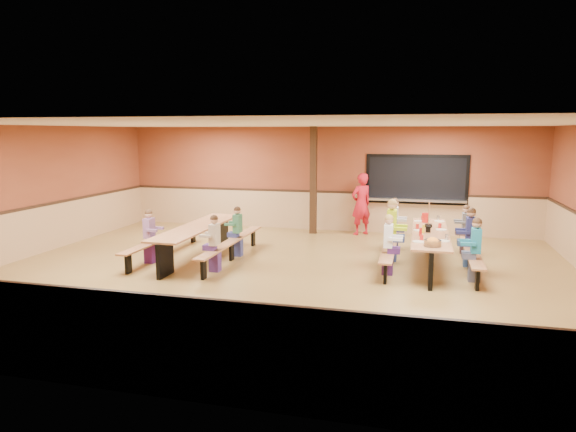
# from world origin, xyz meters

# --- Properties ---
(ground) EXTENTS (12.00, 12.00, 0.00)m
(ground) POSITION_xyz_m (0.00, 0.00, 0.00)
(ground) COLOR olive
(ground) RESTS_ON ground
(room_envelope) EXTENTS (12.04, 10.04, 3.02)m
(room_envelope) POSITION_xyz_m (0.00, 0.00, 0.69)
(room_envelope) COLOR brown
(room_envelope) RESTS_ON ground
(kitchen_pass_through) EXTENTS (2.78, 0.28, 1.38)m
(kitchen_pass_through) POSITION_xyz_m (2.60, 4.96, 1.49)
(kitchen_pass_through) COLOR black
(kitchen_pass_through) RESTS_ON ground
(structural_post) EXTENTS (0.18, 0.18, 3.00)m
(structural_post) POSITION_xyz_m (-0.20, 4.40, 1.50)
(structural_post) COLOR black
(structural_post) RESTS_ON ground
(cafeteria_table_main) EXTENTS (1.91, 3.70, 0.74)m
(cafeteria_table_main) POSITION_xyz_m (2.95, 1.48, 0.53)
(cafeteria_table_main) COLOR #A96C43
(cafeteria_table_main) RESTS_ON ground
(cafeteria_table_second) EXTENTS (1.91, 3.70, 0.74)m
(cafeteria_table_second) POSITION_xyz_m (-2.17, 0.88, 0.53)
(cafeteria_table_second) COLOR #A96C43
(cafeteria_table_second) RESTS_ON ground
(seated_child_white_left) EXTENTS (0.37, 0.30, 1.20)m
(seated_child_white_left) POSITION_xyz_m (2.12, 0.58, 0.60)
(seated_child_white_left) COLOR white
(seated_child_white_left) RESTS_ON ground
(seated_adult_yellow) EXTENTS (0.44, 0.36, 1.36)m
(seated_adult_yellow) POSITION_xyz_m (2.12, 1.74, 0.68)
(seated_adult_yellow) COLOR #B9E016
(seated_adult_yellow) RESTS_ON ground
(seated_child_grey_left) EXTENTS (0.39, 0.32, 1.25)m
(seated_child_grey_left) POSITION_xyz_m (2.12, 2.89, 0.62)
(seated_child_grey_left) COLOR #BEBEBE
(seated_child_grey_left) RESTS_ON ground
(seated_child_teal_right) EXTENTS (0.37, 0.31, 1.22)m
(seated_child_teal_right) POSITION_xyz_m (3.77, 0.49, 0.61)
(seated_child_teal_right) COLOR #1A6F8B
(seated_child_teal_right) RESTS_ON ground
(seated_child_navy_right) EXTENTS (0.39, 0.32, 1.25)m
(seated_child_navy_right) POSITION_xyz_m (3.77, 1.65, 0.62)
(seated_child_navy_right) COLOR navy
(seated_child_navy_right) RESTS_ON ground
(seated_child_char_right) EXTENTS (0.33, 0.27, 1.14)m
(seated_child_char_right) POSITION_xyz_m (3.77, 2.87, 0.57)
(seated_child_char_right) COLOR #565A61
(seated_child_char_right) RESTS_ON ground
(seated_child_purple_sec) EXTENTS (0.35, 0.29, 1.17)m
(seated_child_purple_sec) POSITION_xyz_m (-2.99, 0.22, 0.58)
(seated_child_purple_sec) COLOR slate
(seated_child_purple_sec) RESTS_ON ground
(seated_child_green_sec) EXTENTS (0.34, 0.27, 1.14)m
(seated_child_green_sec) POSITION_xyz_m (-1.34, 1.30, 0.57)
(seated_child_green_sec) COLOR #34714D
(seated_child_green_sec) RESTS_ON ground
(seated_child_tan_sec) EXTENTS (0.35, 0.28, 1.16)m
(seated_child_tan_sec) POSITION_xyz_m (-1.34, -0.08, 0.58)
(seated_child_tan_sec) COLOR #BAAB97
(seated_child_tan_sec) RESTS_ON ground
(standing_woman) EXTENTS (0.74, 0.73, 1.73)m
(standing_woman) POSITION_xyz_m (1.13, 4.55, 0.86)
(standing_woman) COLOR red
(standing_woman) RESTS_ON ground
(punch_pitcher) EXTENTS (0.16, 0.16, 0.22)m
(punch_pitcher) POSITION_xyz_m (2.85, 2.70, 0.85)
(punch_pitcher) COLOR red
(punch_pitcher) RESTS_ON cafeteria_table_main
(chip_bowl) EXTENTS (0.32, 0.32, 0.15)m
(chip_bowl) POSITION_xyz_m (2.97, 0.06, 0.81)
(chip_bowl) COLOR orange
(chip_bowl) RESTS_ON cafeteria_table_main
(napkin_dispenser) EXTENTS (0.10, 0.14, 0.13)m
(napkin_dispenser) POSITION_xyz_m (2.90, 1.48, 0.80)
(napkin_dispenser) COLOR black
(napkin_dispenser) RESTS_ON cafeteria_table_main
(condiment_mustard) EXTENTS (0.06, 0.06, 0.17)m
(condiment_mustard) POSITION_xyz_m (2.80, 1.36, 0.82)
(condiment_mustard) COLOR yellow
(condiment_mustard) RESTS_ON cafeteria_table_main
(condiment_ketchup) EXTENTS (0.06, 0.06, 0.17)m
(condiment_ketchup) POSITION_xyz_m (2.74, 0.99, 0.82)
(condiment_ketchup) COLOR #B2140F
(condiment_ketchup) RESTS_ON cafeteria_table_main
(table_paddle) EXTENTS (0.16, 0.16, 0.56)m
(table_paddle) POSITION_xyz_m (2.92, 2.10, 0.88)
(table_paddle) COLOR black
(table_paddle) RESTS_ON cafeteria_table_main
(place_settings) EXTENTS (0.65, 3.30, 0.11)m
(place_settings) POSITION_xyz_m (2.95, 1.48, 0.80)
(place_settings) COLOR beige
(place_settings) RESTS_ON cafeteria_table_main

